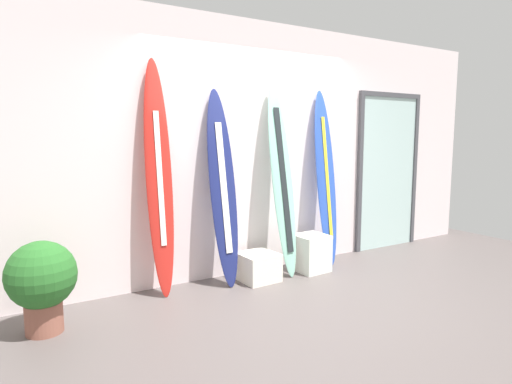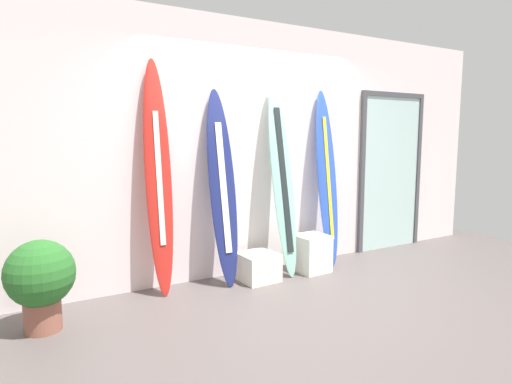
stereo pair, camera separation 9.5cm
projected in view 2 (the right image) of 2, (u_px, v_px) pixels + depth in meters
The scene contains 10 objects.
ground at pixel (319, 307), 4.00m from camera, with size 8.00×8.00×0.04m, color #564E4C.
wall_back at pixel (250, 149), 4.94m from camera, with size 7.20×0.20×2.80m, color silver.
surfboard_crimson at pixel (158, 178), 4.15m from camera, with size 0.26×0.30×2.28m.
surfboard_navy at pixel (223, 189), 4.46m from camera, with size 0.30×0.40×2.04m.
surfboard_seafoam at pixel (282, 180), 4.78m from camera, with size 0.29×0.45×2.13m.
surfboard_cobalt at pixel (327, 179), 5.17m from camera, with size 0.27×0.36×2.09m.
display_block_left at pixel (258, 267), 4.66m from camera, with size 0.40×0.40×0.30m.
display_block_center at pixel (311, 253), 4.97m from camera, with size 0.37×0.37×0.42m.
glass_door at pixel (391, 169), 5.94m from camera, with size 1.13×0.06×2.13m.
potted_plant at pixel (40, 278), 3.41m from camera, with size 0.53×0.53×0.74m.
Camera 2 is at (-2.42, -3.03, 1.54)m, focal length 30.43 mm.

